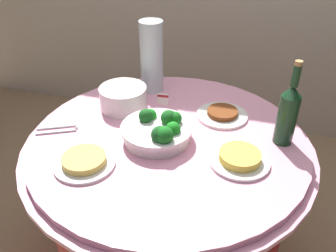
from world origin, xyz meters
TOP-DOWN VIEW (x-y plane):
  - buffet_table at (0.00, 0.00)m, footprint 1.16×1.16m
  - broccoli_bowl at (-0.03, -0.03)m, footprint 0.28×0.28m
  - plate_stack at (-0.26, 0.17)m, footprint 0.21×0.21m
  - wine_bottle at (0.44, 0.09)m, footprint 0.07×0.07m
  - decorative_fruit_vase at (-0.19, 0.37)m, footprint 0.11×0.11m
  - serving_tongs at (-0.44, -0.08)m, footprint 0.16×0.11m
  - food_plate_stir_fry at (0.18, 0.21)m, footprint 0.22×0.22m
  - food_plate_noodles at (-0.24, -0.25)m, footprint 0.22×0.22m
  - food_plate_fried_egg at (0.29, -0.08)m, footprint 0.22×0.22m
  - label_placard_front at (-0.09, 0.24)m, footprint 0.05×0.01m

SIDE VIEW (x-z plane):
  - buffet_table at x=0.00m, z-range 0.01..0.75m
  - serving_tongs at x=-0.44m, z-range 0.74..0.75m
  - food_plate_stir_fry at x=0.18m, z-range 0.74..0.77m
  - food_plate_noodles at x=-0.24m, z-range 0.74..0.78m
  - food_plate_fried_egg at x=0.29m, z-range 0.74..0.78m
  - label_placard_front at x=-0.09m, z-range 0.74..0.80m
  - broccoli_bowl at x=-0.03m, z-range 0.73..0.84m
  - plate_stack at x=-0.26m, z-range 0.74..0.84m
  - wine_bottle at x=0.44m, z-range 0.70..1.04m
  - decorative_fruit_vase at x=-0.19m, z-range 0.72..1.06m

